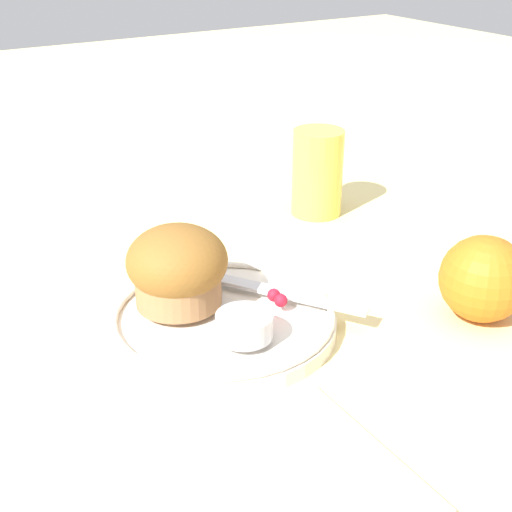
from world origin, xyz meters
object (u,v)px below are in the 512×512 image
object	(u,v)px
orange_fruit	(483,279)
juice_glass	(317,173)
butter_knife	(273,291)
muffin	(177,268)

from	to	relation	value
orange_fruit	juice_glass	xyz separation A→B (m)	(-0.28, 0.02, 0.01)
juice_glass	butter_knife	bearing A→B (deg)	-45.41
butter_knife	orange_fruit	xyz separation A→B (m)	(0.11, 0.16, 0.02)
muffin	juice_glass	xyz separation A→B (m)	(-0.14, 0.26, -0.00)
muffin	orange_fruit	bearing A→B (deg)	60.03
muffin	butter_knife	distance (m)	0.09
butter_knife	juice_glass	world-z (taller)	juice_glass
butter_knife	orange_fruit	bearing A→B (deg)	21.75
butter_knife	orange_fruit	size ratio (longest dim) A/B	2.02
butter_knife	orange_fruit	world-z (taller)	orange_fruit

